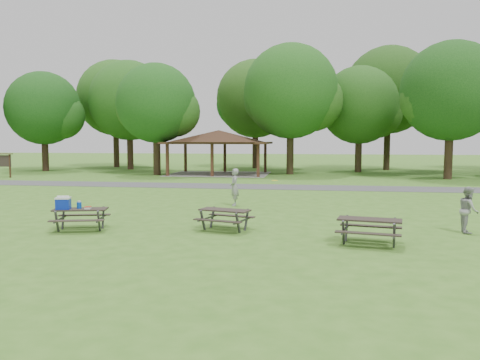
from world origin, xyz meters
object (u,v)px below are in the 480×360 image
object	(u,v)px
picnic_table_near	(75,210)
frisbee_catcher	(468,210)
picnic_table_middle	(225,214)
frisbee_thrower	(234,187)

from	to	relation	value
picnic_table_near	frisbee_catcher	xyz separation A→B (m)	(12.63, 1.61, 0.06)
picnic_table_middle	frisbee_thrower	bearing A→B (deg)	96.54
picnic_table_near	picnic_table_middle	xyz separation A→B (m)	(4.85, 0.80, -0.15)
frisbee_thrower	frisbee_catcher	size ratio (longest dim) A/B	1.13
picnic_table_middle	frisbee_catcher	xyz separation A→B (m)	(7.78, 0.81, 0.22)
picnic_table_middle	frisbee_catcher	distance (m)	7.82
picnic_table_middle	frisbee_thrower	size ratio (longest dim) A/B	1.16
frisbee_catcher	picnic_table_middle	bearing A→B (deg)	103.19
frisbee_catcher	frisbee_thrower	bearing A→B (deg)	67.06
picnic_table_middle	frisbee_catcher	size ratio (longest dim) A/B	1.30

